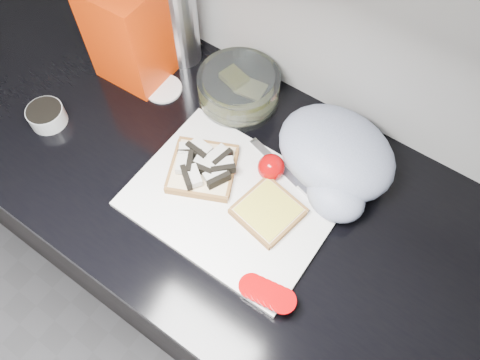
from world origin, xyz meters
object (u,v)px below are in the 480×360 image
at_px(glass_bowl, 239,89).
at_px(steel_canister, 180,24).
at_px(cutting_board, 232,201).
at_px(bread_bag, 130,30).

bearing_deg(glass_bowl, steel_canister, 169.14).
height_order(glass_bowl, steel_canister, steel_canister).
relative_size(cutting_board, steel_canister, 1.94).
distance_m(bread_bag, steel_canister, 0.12).
xyz_separation_m(cutting_board, bread_bag, (-0.40, 0.17, 0.12)).
height_order(glass_bowl, bread_bag, bread_bag).
height_order(cutting_board, glass_bowl, glass_bowl).
xyz_separation_m(glass_bowl, bread_bag, (-0.25, -0.06, 0.08)).
height_order(cutting_board, bread_bag, bread_bag).
bearing_deg(glass_bowl, cutting_board, -58.01).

